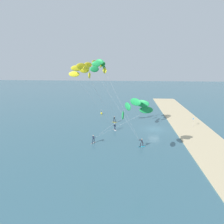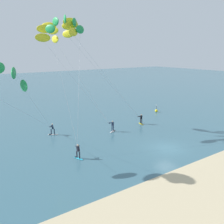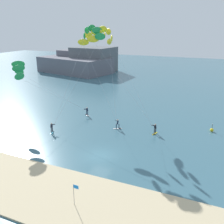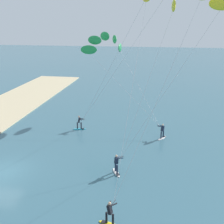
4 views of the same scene
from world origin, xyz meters
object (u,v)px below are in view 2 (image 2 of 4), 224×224
(kitesurfer_mid_water, at_px, (73,32))
(kitesurfer_far_out, at_px, (2,80))
(kitesurfer_nearshore, at_px, (66,29))
(marker_buoy, at_px, (156,111))
(kitesurfer_downwind, at_px, (51,36))

(kitesurfer_mid_water, bearing_deg, kitesurfer_far_out, -147.51)
(kitesurfer_nearshore, distance_m, marker_buoy, 24.90)
(kitesurfer_nearshore, bearing_deg, kitesurfer_mid_water, 38.18)
(kitesurfer_mid_water, distance_m, kitesurfer_far_out, 14.83)
(kitesurfer_far_out, relative_size, kitesurfer_downwind, 0.74)
(kitesurfer_nearshore, relative_size, marker_buoy, 11.86)
(kitesurfer_mid_water, bearing_deg, kitesurfer_downwind, 139.54)
(kitesurfer_downwind, distance_m, marker_buoy, 24.79)
(kitesurfer_nearshore, bearing_deg, kitesurfer_far_out, -148.69)
(kitesurfer_nearshore, height_order, kitesurfer_downwind, kitesurfer_nearshore)
(kitesurfer_mid_water, xyz_separation_m, kitesurfer_far_out, (-11.70, -7.45, -5.23))
(kitesurfer_nearshore, height_order, kitesurfer_far_out, kitesurfer_nearshore)
(kitesurfer_downwind, bearing_deg, marker_buoy, -2.14)
(kitesurfer_mid_water, bearing_deg, marker_buoy, 3.98)
(kitesurfer_far_out, bearing_deg, kitesurfer_downwind, 45.66)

